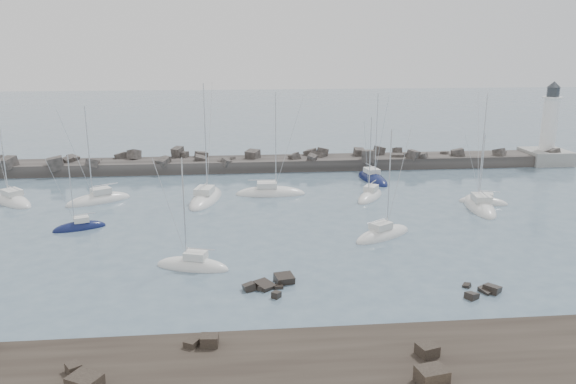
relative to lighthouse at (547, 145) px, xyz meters
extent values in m
plane|color=#4B6275|center=(-47.00, -38.00, -3.09)|extent=(400.00, 400.00, 0.00)
cube|color=black|center=(-47.00, -60.00, -3.09)|extent=(140.00, 12.00, 0.70)
cube|color=black|center=(-63.52, -58.22, -2.46)|extent=(1.18, 1.21, 0.56)
cube|color=black|center=(-56.46, -55.78, -2.53)|extent=(1.14, 1.17, 0.43)
cube|color=black|center=(-41.86, -61.51, -2.24)|extent=(1.99, 1.69, 0.99)
cube|color=black|center=(-41.07, -58.40, -2.37)|extent=(1.52, 1.46, 0.74)
cube|color=black|center=(-55.56, -54.96, -2.59)|extent=(0.63, 0.63, 0.31)
cube|color=black|center=(-62.30, -60.29, -2.25)|extent=(2.29, 2.14, 0.99)
cube|color=black|center=(-55.25, -55.83, -2.37)|extent=(1.25, 1.07, 0.74)
cube|color=black|center=(-49.27, -45.30, -2.89)|extent=(1.88, 1.82, 1.16)
cube|color=black|center=(-49.83, -46.35, -3.11)|extent=(0.76, 0.79, 0.54)
cube|color=black|center=(-51.06, -46.21, -3.10)|extent=(2.17, 2.18, 1.19)
cube|color=black|center=(-51.22, -46.69, -2.91)|extent=(0.95, 0.94, 0.56)
cube|color=black|center=(-52.33, -46.57, -2.83)|extent=(1.27, 1.19, 0.88)
cube|color=black|center=(-50.17, -48.22, -2.85)|extent=(0.92, 0.95, 0.60)
cube|color=black|center=(-34.39, -49.89, -2.96)|extent=(1.32, 1.29, 0.89)
cube|color=black|center=(-32.18, -49.11, -2.89)|extent=(1.04, 1.05, 0.59)
cube|color=black|center=(-32.57, -48.83, -3.17)|extent=(1.53, 1.62, 1.24)
cube|color=black|center=(-32.18, -48.85, -2.88)|extent=(1.80, 1.78, 0.92)
cube|color=black|center=(-33.86, -47.73, -3.10)|extent=(0.97, 0.88, 0.76)
cube|color=#312E2C|center=(-54.50, 0.00, -2.89)|extent=(115.00, 6.00, 3.20)
cube|color=#312E2C|center=(-40.55, 2.00, -1.05)|extent=(2.64, 2.52, 1.84)
cube|color=#312E2C|center=(-58.79, 2.13, -1.27)|extent=(2.50, 2.50, 1.91)
cube|color=#312E2C|center=(-75.32, -2.22, -1.18)|extent=(2.22, 2.33, 1.99)
cube|color=#312E2C|center=(-31.71, -2.49, -0.79)|extent=(2.47, 2.46, 2.07)
cube|color=#312E2C|center=(-26.35, -0.61, -1.40)|extent=(2.37, 2.06, 1.14)
cube|color=#312E2C|center=(-24.11, -2.10, -0.86)|extent=(2.46, 2.29, 1.95)
cube|color=#312E2C|center=(-90.35, 2.16, -1.51)|extent=(1.45, 1.37, 1.30)
cube|color=#312E2C|center=(-24.84, -0.37, -1.12)|extent=(1.46, 1.44, 0.94)
cube|color=#312E2C|center=(-55.35, -1.43, -1.43)|extent=(1.42, 1.44, 1.11)
cube|color=#312E2C|center=(-38.59, 1.49, -0.84)|extent=(1.97, 1.80, 2.02)
cube|color=#312E2C|center=(-61.60, 2.09, -0.96)|extent=(1.83, 1.74, 1.28)
cube|color=#312E2C|center=(-43.52, -1.00, -1.22)|extent=(2.35, 2.08, 2.25)
cube|color=#312E2C|center=(-80.81, -2.29, -1.07)|extent=(2.96, 2.59, 2.29)
cube|color=#312E2C|center=(-58.82, -0.69, -1.09)|extent=(1.93, 1.64, 1.64)
cube|color=#312E2C|center=(-53.94, -0.25, -1.46)|extent=(1.82, 1.84, 1.28)
cube|color=#312E2C|center=(-15.99, -0.78, -1.00)|extent=(2.50, 2.40, 2.04)
cube|color=#312E2C|center=(-25.54, 2.16, -0.94)|extent=(1.63, 1.83, 1.57)
cube|color=#312E2C|center=(-50.30, 0.35, -0.98)|extent=(2.76, 2.83, 2.19)
cube|color=#312E2C|center=(-39.28, 0.48, -1.15)|extent=(2.64, 2.54, 1.71)
cube|color=#312E2C|center=(-79.54, 0.02, -1.08)|extent=(1.93, 2.08, 1.55)
cube|color=#312E2C|center=(0.08, -1.90, -1.20)|extent=(2.59, 2.51, 2.40)
cube|color=#312E2C|center=(-54.52, -1.32, -1.58)|extent=(1.63, 1.71, 1.47)
cube|color=#312E2C|center=(-64.27, -1.31, -0.98)|extent=(1.95, 1.98, 1.11)
cube|color=#312E2C|center=(-17.67, 0.93, -1.44)|extent=(1.71, 1.74, 1.24)
cube|color=#312E2C|center=(-87.85, -2.33, -0.75)|extent=(2.91, 3.10, 2.07)
cube|color=#312E2C|center=(-28.92, 1.32, -0.68)|extent=(2.24, 1.93, 1.83)
cube|color=#312E2C|center=(-40.87, -2.29, -1.02)|extent=(1.80, 1.99, 1.80)
cube|color=#312E2C|center=(-54.67, -2.44, -1.42)|extent=(2.05, 1.84, 1.71)
cube|color=#312E2C|center=(-70.00, 2.60, -1.30)|extent=(1.32, 1.42, 0.99)
cube|color=#312E2C|center=(-69.59, 1.68, -0.72)|extent=(2.41, 2.78, 2.32)
cube|color=#312E2C|center=(-9.01, -1.24, -0.90)|extent=(2.38, 2.53, 1.92)
cube|color=#312E2C|center=(-79.20, 1.28, -1.09)|extent=(2.21, 1.97, 1.63)
cube|color=#312E2C|center=(-75.04, 0.63, -1.60)|extent=(1.19, 1.21, 0.99)
cube|color=#312E2C|center=(-62.61, 2.46, -0.65)|extent=(2.28, 2.52, 2.19)
cube|color=#312E2C|center=(-71.80, 2.49, -1.21)|extent=(2.54, 2.34, 2.01)
cube|color=#312E2C|center=(-8.00, -0.01, -1.43)|extent=(1.47, 1.61, 1.60)
cube|color=#312E2C|center=(-64.55, -2.40, -1.17)|extent=(2.44, 2.46, 1.60)
cube|color=#312E2C|center=(-22.43, -2.11, -1.01)|extent=(1.91, 1.86, 1.19)
cube|color=#312E2C|center=(-32.49, 0.88, -0.91)|extent=(1.79, 2.09, 1.81)
cube|color=gray|center=(0.00, 0.00, -2.29)|extent=(7.00, 7.00, 3.00)
cylinder|color=white|center=(0.00, 0.00, 3.71)|extent=(2.50, 2.50, 9.00)
cylinder|color=white|center=(0.00, 0.00, 8.13)|extent=(3.20, 3.20, 0.25)
cylinder|color=#30353A|center=(0.00, 0.00, 9.01)|extent=(2.00, 2.00, 1.60)
cone|color=#30353A|center=(0.00, 0.00, 10.31)|extent=(2.20, 2.20, 1.00)
ellipsoid|color=silver|center=(-82.35, -16.66, -3.04)|extent=(8.56, 8.92, 2.35)
cube|color=silver|center=(-82.03, -17.01, -1.68)|extent=(3.19, 3.23, 0.73)
cylinder|color=silver|center=(-82.86, -16.11, 4.33)|extent=(0.13, 0.13, 12.75)
cylinder|color=silver|center=(-81.58, -17.49, -0.99)|extent=(2.64, 2.84, 0.10)
ellipsoid|color=#101845|center=(-70.71, -28.71, -3.04)|extent=(5.92, 3.68, 1.68)
cube|color=silver|center=(-70.45, -28.60, -2.02)|extent=(1.89, 1.64, 0.61)
cylinder|color=silver|center=(-71.14, -28.87, 1.50)|extent=(0.10, 0.10, 7.65)
cylinder|color=silver|center=(-70.08, -28.46, -1.46)|extent=(2.15, 0.90, 0.09)
ellipsoid|color=silver|center=(-57.19, -18.28, -3.04)|extent=(5.57, 10.85, 2.55)
cube|color=silver|center=(-57.31, -18.78, -1.57)|extent=(2.72, 3.32, 0.79)
cylinder|color=silver|center=(-56.99, -17.47, 5.05)|extent=(0.13, 0.13, 14.02)
cylinder|color=silver|center=(-57.48, -19.49, -0.84)|extent=(1.09, 4.06, 0.11)
ellipsoid|color=silver|center=(-48.52, -16.17, -3.04)|extent=(9.62, 3.41, 2.33)
cube|color=silver|center=(-48.99, -16.15, -1.69)|extent=(2.75, 2.04, 0.72)
cylinder|color=silver|center=(-47.76, -16.21, 4.35)|extent=(0.12, 0.12, 12.80)
cylinder|color=silver|center=(-49.66, -16.12, -1.03)|extent=(3.79, 0.29, 0.10)
ellipsoid|color=silver|center=(-57.38, -41.26, -3.04)|extent=(7.31, 4.21, 2.02)
cube|color=silver|center=(-57.05, -41.36, -1.83)|extent=(2.29, 1.94, 0.71)
cylinder|color=silver|center=(-57.92, -41.08, 2.53)|extent=(0.12, 0.12, 9.43)
cylinder|color=silver|center=(-56.59, -41.51, -1.17)|extent=(2.69, 0.96, 0.10)
ellipsoid|color=silver|center=(-35.38, -19.16, -3.04)|extent=(5.83, 7.45, 2.06)
cube|color=silver|center=(-35.19, -18.85, -1.81)|extent=(2.35, 2.53, 0.71)
cylinder|color=silver|center=(-35.70, -19.66, 2.80)|extent=(0.12, 0.12, 9.93)
cylinder|color=silver|center=(-34.92, -18.42, -1.15)|extent=(1.64, 2.55, 0.10)
ellipsoid|color=silver|center=(-37.67, -34.47, -3.04)|extent=(7.87, 6.31, 2.12)
cube|color=silver|center=(-38.00, -34.69, -1.79)|extent=(2.69, 2.52, 0.71)
cylinder|color=silver|center=(-37.15, -34.13, 3.13)|extent=(0.12, 0.12, 10.55)
cylinder|color=silver|center=(-38.46, -34.99, -1.13)|extent=(2.67, 1.80, 0.10)
ellipsoid|color=#101845|center=(-32.61, -9.43, -3.04)|extent=(4.25, 9.23, 2.28)
cube|color=silver|center=(-32.69, -8.99, -1.71)|extent=(2.19, 2.76, 0.73)
cylinder|color=silver|center=(-32.49, -10.13, 3.92)|extent=(0.13, 0.13, 12.00)
cylinder|color=silver|center=(-32.80, -8.38, -1.03)|extent=(0.72, 3.52, 0.10)
ellipsoid|color=silver|center=(-21.42, -23.14, -3.04)|extent=(6.28, 4.18, 1.73)
cube|color=silver|center=(-21.15, -23.26, -2.01)|extent=(2.04, 1.80, 0.60)
cylinder|color=silver|center=(-21.87, -22.94, 1.77)|extent=(0.10, 0.10, 8.16)
cylinder|color=silver|center=(-20.76, -23.44, -1.44)|extent=(2.24, 1.07, 0.09)
ellipsoid|color=silver|center=(-22.86, -25.23, -3.04)|extent=(4.29, 10.04, 2.48)
cube|color=silver|center=(-22.92, -25.71, -1.59)|extent=(2.31, 2.96, 0.79)
cylinder|color=silver|center=(-22.75, -24.46, 4.58)|extent=(0.14, 0.14, 13.13)
cylinder|color=silver|center=(-23.01, -26.39, -0.85)|extent=(0.63, 3.87, 0.11)
ellipsoid|color=silver|center=(-71.10, -17.68, -3.04)|extent=(8.62, 6.63, 2.32)
cube|color=silver|center=(-70.73, -17.46, -1.66)|extent=(2.92, 2.69, 0.78)
cylinder|color=silver|center=(-71.68, -18.03, 3.67)|extent=(0.13, 0.13, 11.45)
cylinder|color=silver|center=(-70.23, -17.15, -0.94)|extent=(2.96, 1.85, 0.11)
camera|label=1|loc=(-53.26, -90.04, 17.00)|focal=35.00mm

